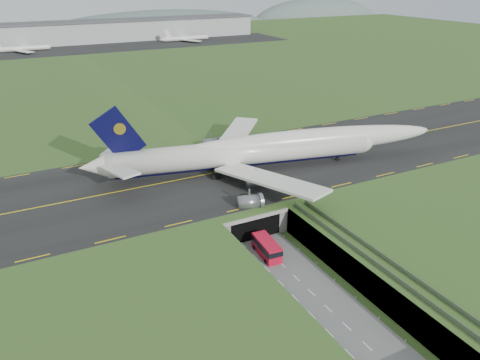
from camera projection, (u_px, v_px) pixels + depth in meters
ground at (275, 258)px, 95.61m from camera, size 900.00×900.00×0.00m
airfield_deck at (275, 245)px, 94.39m from camera, size 800.00×800.00×6.00m
trench_road at (295, 277)px, 89.47m from camera, size 12.00×75.00×0.20m
taxiway at (209, 174)px, 119.97m from camera, size 800.00×44.00×0.18m
tunnel_portal at (238, 210)px, 107.85m from camera, size 17.00×22.30×6.00m
guideway at (385, 270)px, 82.49m from camera, size 3.00×53.00×7.05m
jumbo_jet at (268, 149)px, 121.42m from camera, size 94.12×59.79×20.22m
shuttle_tram at (267, 248)px, 95.71m from camera, size 3.80×8.66×3.42m
cargo_terminal at (59, 33)px, 333.38m from camera, size 320.00×67.00×15.60m
distant_hills at (110, 35)px, 473.74m from camera, size 700.00×91.00×60.00m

